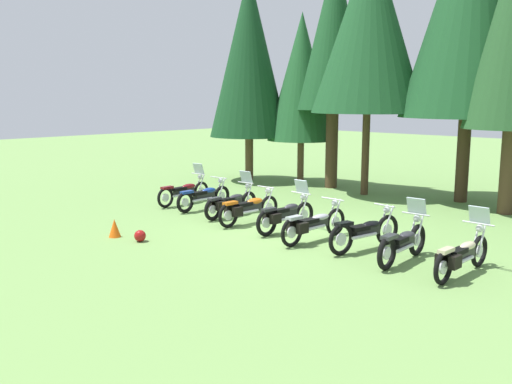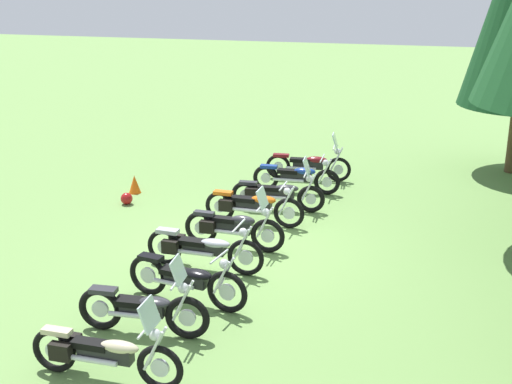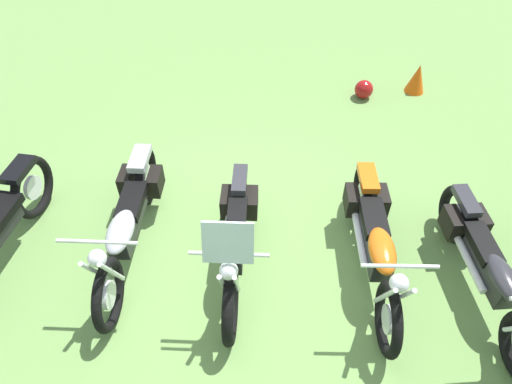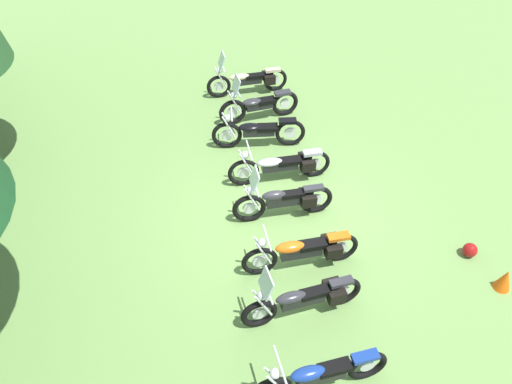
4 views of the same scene
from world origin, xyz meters
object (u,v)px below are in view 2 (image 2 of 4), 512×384
Objects in this scene: motorcycle_6 at (187,279)px; motorcycle_8 at (103,352)px; motorcycle_1 at (297,177)px; motorcycle_4 at (233,227)px; motorcycle_3 at (252,205)px; motorcycle_5 at (202,248)px; motorcycle_0 at (310,164)px; motorcycle_7 at (144,308)px; dropped_helmet at (127,199)px; traffic_cone at (135,184)px; motorcycle_2 at (276,193)px.

motorcycle_8 is at bearing -87.59° from motorcycle_6.
motorcycle_4 is at bearing -99.43° from motorcycle_1.
motorcycle_1 is at bearing 84.81° from motorcycle_8.
motorcycle_8 reaches higher than motorcycle_3.
motorcycle_4 reaches higher than motorcycle_5.
motorcycle_7 reaches higher than motorcycle_0.
motorcycle_6 is (7.74, -0.77, 0.00)m from motorcycle_0.
motorcycle_1 is 4.02m from motorcycle_4.
motorcycle_6 is 0.99× the size of motorcycle_8.
motorcycle_4 reaches higher than motorcycle_8.
motorcycle_3 is at bearing -104.36° from motorcycle_0.
traffic_cone is at bearing -168.74° from dropped_helmet.
motorcycle_4 is at bearing -89.68° from motorcycle_3.
motorcycle_2 is 3.75m from motorcycle_5.
motorcycle_1 reaches higher than traffic_cone.
motorcycle_1 is at bearing 116.84° from dropped_helmet.
motorcycle_4 is at bearing -101.31° from motorcycle_2.
motorcycle_4 is 3.78m from motorcycle_7.
motorcycle_6 is at bearing -98.08° from motorcycle_2.
motorcycle_8 is (5.12, -0.41, -0.02)m from motorcycle_4.
motorcycle_7 is 4.63× the size of traffic_cone.
motorcycle_2 is 2.55m from motorcycle_4.
motorcycle_7 is (5.21, -0.40, 0.00)m from motorcycle_3.
motorcycle_7 is at bearing -88.86° from motorcycle_5.
dropped_helmet is at bearing 113.45° from motorcycle_8.
motorcycle_5 is at bearing 89.09° from motorcycle_8.
motorcycle_2 is at bearing 74.90° from motorcycle_3.
motorcycle_0 is 1.03× the size of motorcycle_2.
motorcycle_8 reaches higher than motorcycle_5.
motorcycle_6 is 5.65m from dropped_helmet.
traffic_cone is at bearing 132.32° from motorcycle_6.
motorcycle_5 is 8.13× the size of dropped_helmet.
dropped_helmet is at bearing 152.26° from motorcycle_4.
motorcycle_7 is (8.91, -1.06, -0.00)m from motorcycle_0.
motorcycle_5 reaches higher than motorcycle_1.
motorcycle_4 is at bearing 50.77° from traffic_cone.
motorcycle_4 is (1.45, -0.03, 0.01)m from motorcycle_3.
motorcycle_4 is 5.13m from motorcycle_8.
motorcycle_0 is 7.90× the size of dropped_helmet.
motorcycle_3 is (3.70, -0.66, -0.00)m from motorcycle_0.
motorcycle_5 reaches higher than motorcycle_3.
motorcycle_5 is at bearing 108.46° from motorcycle_6.
motorcycle_1 is 4.41m from dropped_helmet.
motorcycle_3 is at bearing 80.86° from dropped_helmet.
motorcycle_0 is at bearing 79.49° from motorcycle_2.
motorcycle_0 is 1.06× the size of motorcycle_7.
motorcycle_3 is at bearing 91.66° from motorcycle_4.
motorcycle_2 is at bearing 83.20° from motorcycle_5.
motorcycle_6 is 7.83× the size of dropped_helmet.
motorcycle_2 reaches higher than motorcycle_3.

